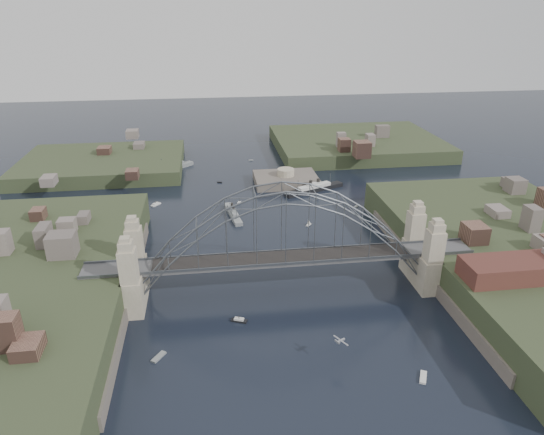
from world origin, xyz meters
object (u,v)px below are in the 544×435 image
(fort_island, at_px, (286,184))
(naval_cruiser_far, at_px, (174,167))
(naval_cruiser_near, at_px, (233,213))
(bridge, at_px, (283,241))
(ocean_liner, at_px, (314,189))
(wharf_shed, at_px, (513,269))

(fort_island, height_order, naval_cruiser_far, naval_cruiser_far)
(naval_cruiser_near, xyz_separation_m, naval_cruiser_far, (-19.91, 48.13, 0.17))
(naval_cruiser_near, bearing_deg, bridge, -79.13)
(ocean_liner, bearing_deg, wharf_shed, -72.59)
(bridge, relative_size, ocean_liner, 3.83)
(naval_cruiser_near, bearing_deg, fort_island, 52.32)
(wharf_shed, distance_m, ocean_liner, 79.31)
(bridge, distance_m, wharf_shed, 46.23)
(fort_island, relative_size, ocean_liner, 1.00)
(naval_cruiser_near, relative_size, naval_cruiser_far, 1.10)
(wharf_shed, relative_size, naval_cruiser_far, 1.33)
(naval_cruiser_near, bearing_deg, wharf_shed, -47.73)
(ocean_liner, bearing_deg, naval_cruiser_far, 147.88)
(naval_cruiser_near, bearing_deg, naval_cruiser_far, 112.48)
(fort_island, bearing_deg, naval_cruiser_far, 151.64)
(naval_cruiser_far, xyz_separation_m, ocean_liner, (48.71, -30.58, -0.07))
(fort_island, distance_m, naval_cruiser_near, 33.35)
(naval_cruiser_far, bearing_deg, ocean_liner, -32.12)
(wharf_shed, bearing_deg, fort_island, 110.85)
(ocean_liner, bearing_deg, naval_cruiser_near, -148.64)
(fort_island, xyz_separation_m, wharf_shed, (32.00, -84.00, 10.34))
(naval_cruiser_near, height_order, ocean_liner, ocean_liner)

